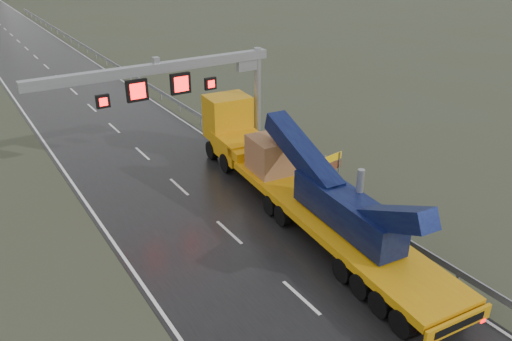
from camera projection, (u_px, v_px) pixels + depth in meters
road at (74, 92)px, 48.13m from camera, size 11.00×200.00×0.02m
guardrail at (175, 101)px, 43.22m from camera, size 0.20×140.00×1.40m
sign_gantry at (191, 83)px, 30.03m from camera, size 14.90×1.20×7.42m
heavy_haul_truck at (285, 170)px, 27.56m from camera, size 5.00×21.42×4.99m
exit_sign_pair at (332, 166)px, 28.42m from camera, size 1.47×0.27×2.53m
striped_barrier at (293, 164)px, 31.52m from camera, size 0.81×0.61×1.22m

